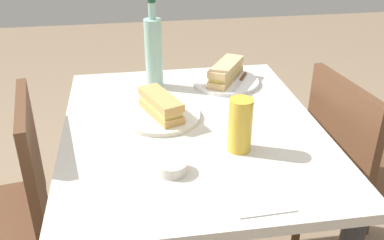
{
  "coord_description": "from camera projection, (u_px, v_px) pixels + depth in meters",
  "views": [
    {
      "loc": [
        1.21,
        -0.19,
        1.41
      ],
      "look_at": [
        0.0,
        0.0,
        0.76
      ],
      "focal_mm": 40.97,
      "sensor_mm": 36.0,
      "label": 1
    }
  ],
  "objects": [
    {
      "name": "plate_near",
      "position": [
        161.0,
        116.0,
        1.43
      ],
      "size": [
        0.26,
        0.26,
        0.01
      ],
      "primitive_type": "cylinder",
      "color": "silver",
      "rests_on": "dining_table"
    },
    {
      "name": "baguette_sandwich_far",
      "position": [
        226.0,
        72.0,
        1.67
      ],
      "size": [
        0.22,
        0.18,
        0.07
      ],
      "color": "#DBB77A",
      "rests_on": "plate_far"
    },
    {
      "name": "water_bottle",
      "position": [
        154.0,
        52.0,
        1.6
      ],
      "size": [
        0.06,
        0.06,
        0.33
      ],
      "color": "#99C6B7",
      "rests_on": "dining_table"
    },
    {
      "name": "dining_table",
      "position": [
        192.0,
        159.0,
        1.45
      ],
      "size": [
        0.99,
        0.81,
        0.74
      ],
      "color": "beige",
      "rests_on": "ground"
    },
    {
      "name": "baguette_sandwich_near",
      "position": [
        161.0,
        105.0,
        1.41
      ],
      "size": [
        0.21,
        0.14,
        0.07
      ],
      "color": "tan",
      "rests_on": "plate_near"
    },
    {
      "name": "knife_near",
      "position": [
        176.0,
        108.0,
        1.46
      ],
      "size": [
        0.18,
        0.04,
        0.01
      ],
      "color": "silver",
      "rests_on": "plate_near"
    },
    {
      "name": "plate_far",
      "position": [
        225.0,
        82.0,
        1.69
      ],
      "size": [
        0.26,
        0.26,
        0.01
      ],
      "primitive_type": "cylinder",
      "color": "white",
      "rests_on": "dining_table"
    },
    {
      "name": "chair_near",
      "position": [
        8.0,
        210.0,
        1.4
      ],
      "size": [
        0.46,
        0.46,
        0.86
      ],
      "color": "brown",
      "rests_on": "ground"
    },
    {
      "name": "olive_bowl",
      "position": [
        172.0,
        167.0,
        1.16
      ],
      "size": [
        0.08,
        0.08,
        0.03
      ],
      "primitive_type": "cylinder",
      "color": "silver",
      "rests_on": "dining_table"
    },
    {
      "name": "paper_napkin",
      "position": [
        259.0,
        196.0,
        1.07
      ],
      "size": [
        0.15,
        0.15,
        0.0
      ],
      "primitive_type": "cube",
      "rotation": [
        0.0,
        0.0,
        0.04
      ],
      "color": "white",
      "rests_on": "dining_table"
    },
    {
      "name": "chair_far",
      "position": [
        357.0,
        174.0,
        1.58
      ],
      "size": [
        0.45,
        0.45,
        0.86
      ],
      "color": "brown",
      "rests_on": "ground"
    },
    {
      "name": "knife_far",
      "position": [
        241.0,
        80.0,
        1.67
      ],
      "size": [
        0.16,
        0.1,
        0.01
      ],
      "color": "silver",
      "rests_on": "plate_far"
    },
    {
      "name": "beer_glass",
      "position": [
        240.0,
        125.0,
        1.23
      ],
      "size": [
        0.07,
        0.07,
        0.16
      ],
      "primitive_type": "cylinder",
      "color": "gold",
      "rests_on": "dining_table"
    }
  ]
}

